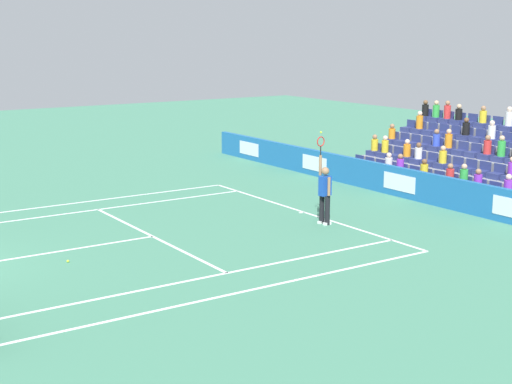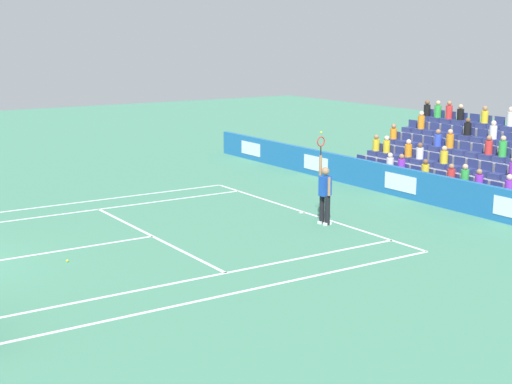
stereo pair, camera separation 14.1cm
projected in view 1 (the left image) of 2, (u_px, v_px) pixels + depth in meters
The scene contains 12 objects.
line_baseline at pixel (304, 212), 24.79m from camera, with size 10.97×0.10×0.01m, color white.
line_service at pixel (153, 236), 21.82m from camera, with size 8.23×0.10×0.01m, color white.
line_centre_service at pixel (44, 254), 20.09m from camera, with size 0.10×6.40×0.01m, color white.
line_singles_sideline_left at pixel (85, 211), 24.93m from camera, with size 0.10×11.89×0.01m, color white.
line_singles_sideline_right at pixel (211, 276), 18.22m from camera, with size 0.10×11.89×0.01m, color white.
line_doubles_sideline_left at pixel (71, 204), 26.05m from camera, with size 0.10×11.89×0.01m, color white.
line_doubles_sideline_right at pixel (241, 292), 17.10m from camera, with size 0.10×11.89×0.01m, color white.
line_centre_mark at pixel (302, 213), 24.74m from camera, with size 0.10×0.20×0.01m, color white.
sponsor_barrier at pixel (401, 182), 27.05m from camera, with size 24.64×0.22×1.06m.
tennis_player at pixel (325, 192), 23.06m from camera, with size 0.53×0.38×2.85m.
stadium_stand at pixel (469, 165), 28.92m from camera, with size 8.06×4.75×3.04m.
loose_tennis_ball at pixel (68, 261), 19.33m from camera, with size 0.07×0.07×0.07m, color #D1E533.
Camera 1 is at (-19.23, 2.78, 5.72)m, focal length 53.00 mm.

